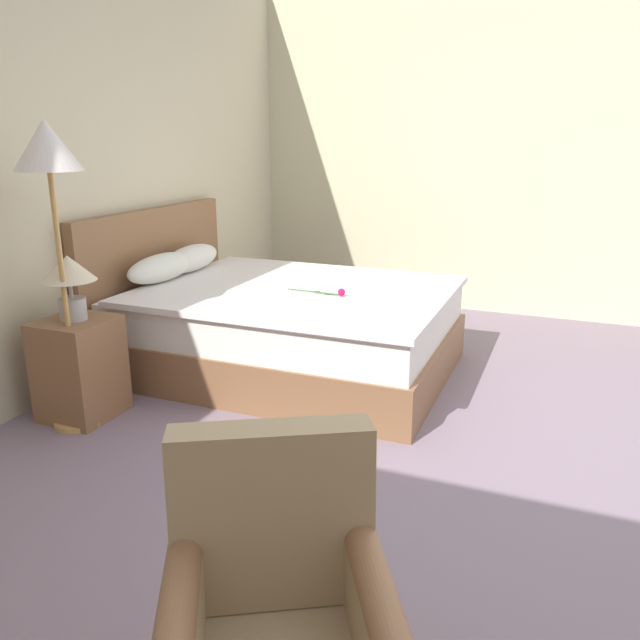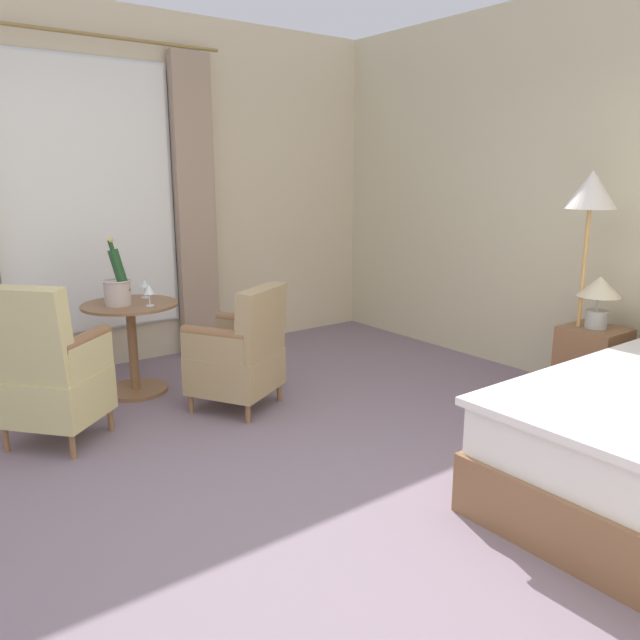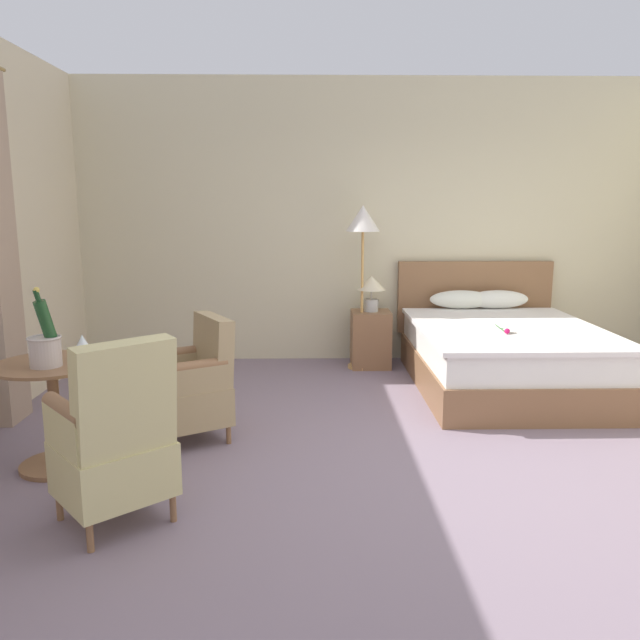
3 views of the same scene
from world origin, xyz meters
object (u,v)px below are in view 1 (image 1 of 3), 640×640
object	(u,v)px
nightstand	(80,368)
bed	(281,324)
floor_lamp_brass	(50,171)
bedside_lamp	(69,276)

from	to	relation	value
nightstand	bed	bearing A→B (deg)	-32.72
bed	nightstand	world-z (taller)	bed
bed	floor_lamp_brass	xyz separation A→B (m)	(-1.26, 0.69, 1.09)
floor_lamp_brass	nightstand	bearing A→B (deg)	27.41
nightstand	bedside_lamp	world-z (taller)	bedside_lamp
nightstand	floor_lamp_brass	distance (m)	1.13
bed	floor_lamp_brass	distance (m)	1.80
nightstand	bedside_lamp	size ratio (longest dim) A/B	1.60
bed	nightstand	xyz separation A→B (m)	(-1.15, 0.74, -0.03)
bedside_lamp	bed	bearing A→B (deg)	-32.72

